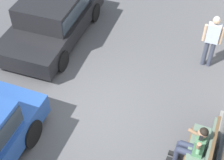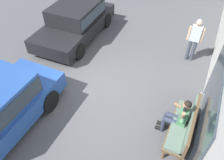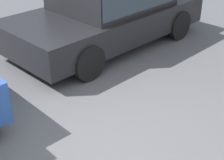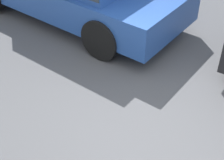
% 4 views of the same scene
% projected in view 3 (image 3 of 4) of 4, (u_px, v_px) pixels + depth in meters
% --- Properties ---
extents(ground_plane, '(60.00, 60.00, 0.00)m').
position_uv_depth(ground_plane, '(97.00, 152.00, 4.33)').
color(ground_plane, '#4C4C4F').
extents(parked_car_near, '(4.37, 2.15, 1.45)m').
position_uv_depth(parked_car_near, '(109.00, 7.00, 7.06)').
color(parked_car_near, black).
rests_on(parked_car_near, ground_plane).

